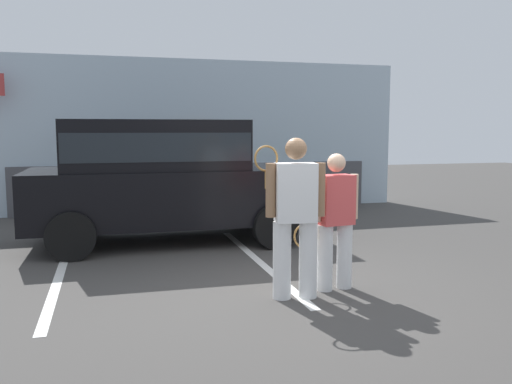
{
  "coord_description": "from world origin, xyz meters",
  "views": [
    {
      "loc": [
        -2.06,
        -5.77,
        1.9
      ],
      "look_at": [
        -0.12,
        1.2,
        1.05
      ],
      "focal_mm": 37.5,
      "sensor_mm": 36.0,
      "label": 1
    }
  ],
  "objects_px": {
    "tennis_player_man": "(295,215)",
    "tennis_player_woman": "(335,220)",
    "potted_plant_by_porch": "(299,191)",
    "parked_suv": "(164,175)"
  },
  "relations": [
    {
      "from": "tennis_player_man",
      "to": "tennis_player_woman",
      "type": "distance_m",
      "value": 0.61
    },
    {
      "from": "potted_plant_by_porch",
      "to": "tennis_player_man",
      "type": "bearing_deg",
      "value": -110.57
    },
    {
      "from": "tennis_player_man",
      "to": "tennis_player_woman",
      "type": "xyz_separation_m",
      "value": [
        0.57,
        0.19,
        -0.11
      ]
    },
    {
      "from": "parked_suv",
      "to": "tennis_player_woman",
      "type": "bearing_deg",
      "value": -62.33
    },
    {
      "from": "parked_suv",
      "to": "tennis_player_man",
      "type": "bearing_deg",
      "value": -71.74
    },
    {
      "from": "parked_suv",
      "to": "potted_plant_by_porch",
      "type": "distance_m",
      "value": 4.01
    },
    {
      "from": "tennis_player_man",
      "to": "tennis_player_woman",
      "type": "height_order",
      "value": "tennis_player_man"
    },
    {
      "from": "parked_suv",
      "to": "tennis_player_man",
      "type": "distance_m",
      "value": 3.62
    },
    {
      "from": "tennis_player_man",
      "to": "tennis_player_woman",
      "type": "relative_size",
      "value": 1.12
    },
    {
      "from": "tennis_player_man",
      "to": "parked_suv",
      "type": "bearing_deg",
      "value": -64.21
    }
  ]
}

